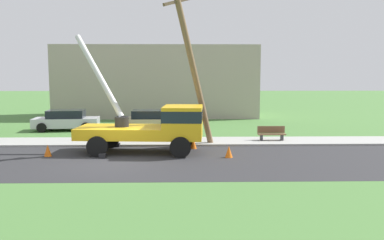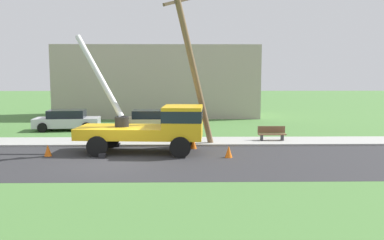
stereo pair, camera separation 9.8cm
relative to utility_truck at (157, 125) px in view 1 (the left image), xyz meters
The scene contains 12 objects.
ground_plane 10.28m from the utility_truck, 100.22° to the left, with size 120.00×120.00×0.00m, color #477538.
road_asphalt 3.02m from the utility_truck, 132.46° to the right, with size 80.00×7.24×0.01m, color #2B2B2D.
sidewalk_strip 3.72m from the utility_truck, 121.49° to the left, with size 80.00×2.61×0.10m, color #9E9E99.
utility_truck is the anchor object (origin of this frame).
leaning_utility_pole 3.85m from the utility_truck, 39.92° to the left, with size 2.79×2.20×8.71m.
traffic_cone_ahead 3.87m from the utility_truck, 20.76° to the right, with size 0.36×0.36×0.56m, color orange.
traffic_cone_behind 5.39m from the utility_truck, behind, with size 0.36×0.36×0.56m, color orange.
traffic_cone_curbside 2.36m from the utility_truck, 27.74° to the left, with size 0.36×0.36×0.56m, color orange.
parked_sedan_silver 10.56m from the utility_truck, 130.57° to the left, with size 4.54×2.27×1.42m.
parked_sedan_tan 7.80m from the utility_truck, 97.19° to the left, with size 4.42×2.06×1.42m.
park_bench 7.17m from the utility_truck, 25.11° to the left, with size 1.60×0.45×0.90m.
lowrise_building_backdrop 17.55m from the utility_truck, 93.51° to the left, with size 18.00×6.00×6.40m, color #A5998C.
Camera 1 is at (3.11, -17.89, 3.98)m, focal length 37.43 mm.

